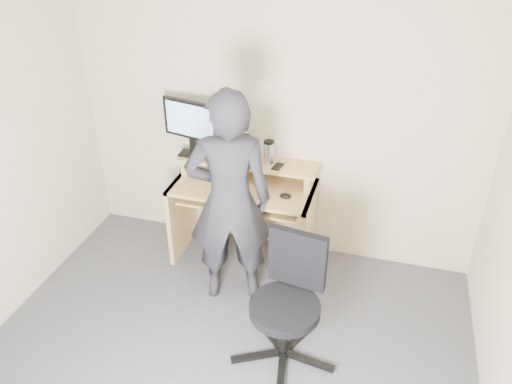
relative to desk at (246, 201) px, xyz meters
The scene contains 12 objects.
back_wall 0.76m from the desk, 47.89° to the left, with size 3.50×0.02×2.50m, color beige.
desk is the anchor object (origin of this frame).
monitor 0.83m from the desk, behind, with size 0.52×0.16×0.50m.
external_drive 0.48m from the desk, 112.47° to the left, with size 0.07×0.13×0.20m, color black.
travel_mug 0.50m from the desk, 21.19° to the left, with size 0.08×0.08×0.19m, color #B3B4B8.
smartphone 0.46m from the desk, ahead, with size 0.07×0.13×0.01m, color black.
charger 0.39m from the desk, behind, with size 0.04×0.04×0.04m, color black.
headphones 0.45m from the desk, 141.70° to the left, with size 0.16×0.16×0.02m, color silver.
keyboard 0.21m from the desk, 107.78° to the right, with size 0.46×0.18×0.03m, color black.
mouse 0.48m from the desk, 24.69° to the right, with size 0.10×0.06×0.04m, color black.
office_chair 1.21m from the desk, 59.08° to the right, with size 0.73×0.73×0.92m.
person 0.65m from the desk, 85.71° to the right, with size 0.64×0.42×1.77m, color black.
Camera 1 is at (0.91, -2.02, 2.84)m, focal length 35.00 mm.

